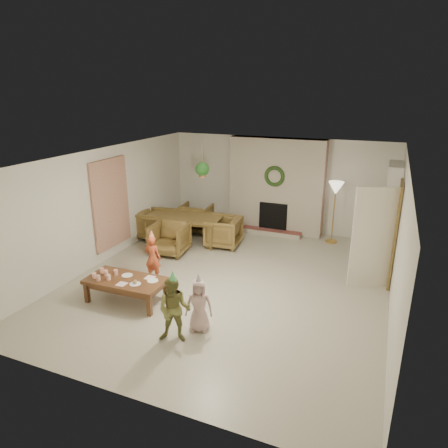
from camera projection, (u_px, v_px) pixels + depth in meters
The scene contains 56 objects.
floor at pixel (230, 281), 8.13m from camera, with size 7.00×7.00×0.00m, color #B7B29E.
ceiling at pixel (231, 157), 7.33m from camera, with size 7.00×7.00×0.00m, color white.
wall_back at pixel (278, 184), 10.79m from camera, with size 7.00×7.00×0.00m, color silver.
wall_front at pixel (120, 310), 4.67m from camera, with size 7.00×7.00×0.00m, color silver.
wall_left at pixel (104, 206), 8.82m from camera, with size 7.00×7.00×0.00m, color silver.
wall_right at pixel (399, 244), 6.64m from camera, with size 7.00×7.00×0.00m, color silver.
fireplace_mass at pixel (276, 186), 10.62m from camera, with size 2.50×0.40×2.50m, color #58171A.
fireplace_hearth at pixel (271, 232), 10.69m from camera, with size 1.60×0.30×0.12m, color maroon.
fireplace_firebox at pixel (273, 216), 10.72m from camera, with size 0.75×0.12×0.75m, color black.
fireplace_wreath at pixel (274, 176), 10.32m from camera, with size 0.54×0.54×0.10m, color #1C3915.
floor_lamp_base at pixel (331, 241), 10.18m from camera, with size 0.29×0.29×0.03m, color gold.
floor_lamp_post at pixel (334, 215), 9.96m from camera, with size 0.03×0.03×1.40m, color gold.
floor_lamp_shade at pixel (336, 188), 9.74m from camera, with size 0.37×0.37×0.31m, color beige.
bookshelf_carcass at pixel (390, 214), 8.76m from camera, with size 0.30×1.00×2.20m, color white.
bookshelf_shelf_a at pixel (385, 241), 8.98m from camera, with size 0.30×0.92×0.03m, color white.
bookshelf_shelf_b at pixel (388, 224), 8.85m from camera, with size 0.30×0.92×0.03m, color white.
bookshelf_shelf_c at pixel (390, 207), 8.72m from camera, with size 0.30×0.92×0.03m, color white.
bookshelf_shelf_d at pixel (392, 189), 8.59m from camera, with size 0.30×0.92×0.03m, color white.
books_row_lower at pixel (385, 238), 8.81m from camera, with size 0.20×0.40×0.24m, color #B73621.
books_row_mid at pixel (387, 218), 8.86m from camera, with size 0.20×0.44×0.24m, color #295098.
books_row_upper at pixel (390, 202), 8.60m from camera, with size 0.20×0.36×0.22m, color #C27529.
door_frame at pixel (395, 234), 7.78m from camera, with size 0.05×0.86×2.04m, color brown.
door_leaf at pixel (373, 239), 7.59m from camera, with size 0.05×0.80×2.00m, color beige.
curtain_panel at pixel (111, 204), 8.98m from camera, with size 0.06×1.20×2.00m, color #C9A98E.
dining_table at pixel (184, 229), 10.13m from camera, with size 1.90×1.06×0.67m, color brown.
dining_chair_near at pixel (170, 239), 9.36m from camera, with size 0.79×0.81×0.74m, color brown.
dining_chair_far at pixel (196, 218), 10.87m from camera, with size 0.79×0.81×0.74m, color brown.
dining_chair_left at pixel (154, 224), 10.36m from camera, with size 0.79×0.81×0.74m, color brown.
dining_chair_right at pixel (223, 232), 9.82m from camera, with size 0.79×0.81×0.74m, color brown.
hanging_plant_cord at pixel (202, 159), 9.22m from camera, with size 0.01×0.01×0.70m, color tan.
hanging_plant_pot at pixel (202, 174), 9.34m from camera, with size 0.16×0.16×0.12m, color brown.
hanging_plant_foliage at pixel (202, 169), 9.30m from camera, with size 0.32×0.32×0.32m, color #1A4B19.
coffee_table_top at pixel (126, 281), 7.24m from camera, with size 1.43×0.72×0.07m, color brown.
coffee_table_apron at pixel (126, 284), 7.26m from camera, with size 1.32×0.61×0.09m, color brown.
coffee_leg_fl at pixel (87, 293), 7.27m from camera, with size 0.08×0.08×0.37m, color brown.
coffee_leg_fr at pixel (149, 306), 6.83m from camera, with size 0.08×0.08×0.37m, color brown.
coffee_leg_bl at pixel (107, 279), 7.79m from camera, with size 0.08×0.08×0.37m, color brown.
coffee_leg_br at pixel (166, 291), 7.34m from camera, with size 0.08×0.08×0.37m, color brown.
cup_a at pixel (94, 275), 7.25m from camera, with size 0.08×0.08×0.10m, color white.
cup_b at pixel (102, 271), 7.45m from camera, with size 0.08×0.08×0.10m, color white.
cup_c at pixel (98, 278), 7.16m from camera, with size 0.08×0.08×0.10m, color white.
cup_d at pixel (106, 273), 7.35m from camera, with size 0.08×0.08×0.10m, color white.
cup_e at pixel (109, 277), 7.18m from camera, with size 0.08×0.08×0.10m, color white.
cup_f at pixel (116, 272), 7.38m from camera, with size 0.08×0.08×0.10m, color white.
plate_a at pixel (127, 275), 7.36m from camera, with size 0.20×0.20×0.01m, color white.
plate_b at pixel (135, 284), 7.03m from camera, with size 0.20×0.20×0.01m, color white.
plate_c at pixel (153, 281), 7.15m from camera, with size 0.20×0.20×0.01m, color white.
food_scoop at pixel (135, 282), 7.02m from camera, with size 0.08×0.08×0.08m, color tan.
napkin_left at pixel (122, 284), 7.03m from camera, with size 0.17×0.17×0.01m, color #F4B4C2.
napkin_right at pixel (150, 278), 7.27m from camera, with size 0.17×0.17×0.01m, color #F4B4C2.
child_red at pixel (153, 258), 8.05m from camera, with size 0.34×0.23×0.94m, color #C14B29.
party_hat_red at pixel (151, 234), 7.88m from camera, with size 0.13×0.13×0.18m, color #F1BA50.
child_plaid at pixel (174, 310), 6.05m from camera, with size 0.52×0.40×1.06m, color #9C692A.
party_hat_plaid at pixel (173, 276), 5.86m from camera, with size 0.13×0.13×0.17m, color #53C368.
child_pink at pixel (199, 305), 6.34m from camera, with size 0.43×0.28×0.89m, color #CAA3A1.
party_hat_pink at pixel (198, 278), 6.19m from camera, with size 0.12×0.12×0.16m, color #BAB9C1.
Camera 1 is at (2.69, -6.82, 3.70)m, focal length 32.21 mm.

